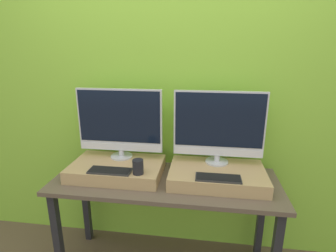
{
  "coord_description": "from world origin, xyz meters",
  "views": [
    {
      "loc": [
        0.25,
        -1.34,
        1.63
      ],
      "look_at": [
        0.0,
        0.43,
        1.1
      ],
      "focal_mm": 28.0,
      "sensor_mm": 36.0,
      "label": 1
    }
  ],
  "objects": [
    {
      "name": "workbench",
      "position": [
        0.0,
        0.28,
        0.66
      ],
      "size": [
        1.57,
        0.57,
        0.76
      ],
      "color": "brown",
      "rests_on": "ground_plane"
    },
    {
      "name": "wooden_riser_left",
      "position": [
        -0.36,
        0.32,
        0.8
      ],
      "size": [
        0.65,
        0.41,
        0.09
      ],
      "color": "tan",
      "rests_on": "workbench"
    },
    {
      "name": "monitor_left",
      "position": [
        -0.36,
        0.43,
        1.12
      ],
      "size": [
        0.63,
        0.16,
        0.52
      ],
      "color": "silver",
      "rests_on": "wooden_riser_left"
    },
    {
      "name": "keyboard_right",
      "position": [
        0.36,
        0.18,
        0.85
      ],
      "size": [
        0.29,
        0.11,
        0.01
      ],
      "color": "#2D2D2D",
      "rests_on": "wooden_riser_right"
    },
    {
      "name": "wooden_riser_right",
      "position": [
        0.36,
        0.32,
        0.8
      ],
      "size": [
        0.65,
        0.41,
        0.09
      ],
      "color": "tan",
      "rests_on": "workbench"
    },
    {
      "name": "wall_back",
      "position": [
        0.0,
        0.64,
        1.3
      ],
      "size": [
        8.0,
        0.04,
        2.6
      ],
      "color": "#8CC638",
      "rests_on": "ground_plane"
    },
    {
      "name": "monitor_right",
      "position": [
        0.36,
        0.43,
        1.12
      ],
      "size": [
        0.63,
        0.16,
        0.52
      ],
      "color": "silver",
      "rests_on": "wooden_riser_right"
    },
    {
      "name": "mug",
      "position": [
        -0.16,
        0.18,
        0.89
      ],
      "size": [
        0.07,
        0.07,
        0.1
      ],
      "color": "black",
      "rests_on": "wooden_riser_left"
    },
    {
      "name": "keyboard_left",
      "position": [
        -0.36,
        0.18,
        0.85
      ],
      "size": [
        0.29,
        0.11,
        0.01
      ],
      "color": "#2D2D2D",
      "rests_on": "wooden_riser_left"
    }
  ]
}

